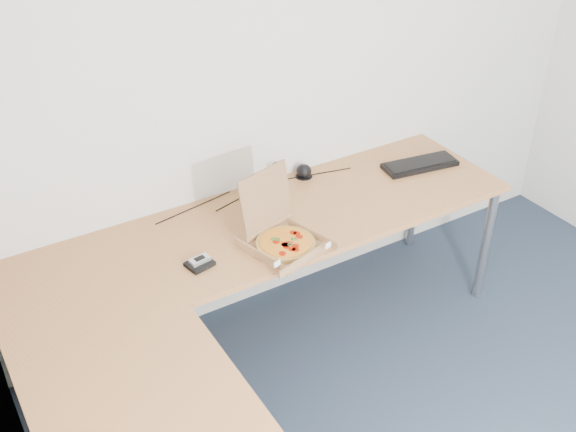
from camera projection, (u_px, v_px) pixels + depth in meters
desk at (248, 301)px, 2.81m from camera, size 2.50×2.20×0.73m
pizza_box at (283, 239)px, 3.07m from camera, size 0.30×0.35×0.30m
drinking_glass at (279, 175)px, 3.51m from camera, size 0.06×0.06×0.11m
keyboard at (420, 165)px, 3.69m from camera, size 0.42×0.21×0.03m
wallet at (200, 264)px, 2.96m from camera, size 0.13×0.11×0.02m
phone at (200, 260)px, 2.95m from camera, size 0.09×0.06×0.02m
dome_speaker at (304, 170)px, 3.59m from camera, size 0.09×0.09×0.08m
cable_bundle at (252, 192)px, 3.47m from camera, size 0.53×0.11×0.01m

